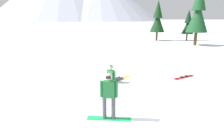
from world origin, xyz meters
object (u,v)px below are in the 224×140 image
at_px(pine_tree_broad, 158,19).
at_px(pine_tree_leaning, 198,12).
at_px(pine_tree_tall, 188,24).
at_px(loose_snowboard_far_spare, 184,77).
at_px(snowboarder_midground, 113,76).
at_px(snowboarder_foreground, 109,96).

relative_size(pine_tree_broad, pine_tree_leaning, 0.79).
bearing_deg(pine_tree_tall, loose_snowboard_far_spare, -105.91).
bearing_deg(snowboarder_midground, pine_tree_leaning, 59.19).
bearing_deg(snowboarder_midground, loose_snowboard_far_spare, 15.19).
xyz_separation_m(pine_tree_broad, pine_tree_leaning, (4.28, -5.17, 0.88)).
xyz_separation_m(snowboarder_foreground, snowboarder_midground, (-0.17, 4.24, -0.54)).
height_order(pine_tree_leaning, pine_tree_tall, pine_tree_leaning).
distance_m(snowboarder_foreground, pine_tree_leaning, 22.65).
distance_m(snowboarder_midground, pine_tree_leaning, 19.13).
bearing_deg(pine_tree_tall, snowboarder_midground, -114.87).
xyz_separation_m(loose_snowboard_far_spare, pine_tree_tall, (5.91, 20.75, 2.57)).
relative_size(loose_snowboard_far_spare, pine_tree_leaning, 0.20).
xyz_separation_m(snowboarder_foreground, loose_snowboard_far_spare, (4.06, 5.39, -0.87)).
distance_m(pine_tree_broad, pine_tree_tall, 4.94).
bearing_deg(pine_tree_tall, pine_tree_leaning, -95.43).
height_order(snowboarder_foreground, pine_tree_broad, pine_tree_broad).
bearing_deg(snowboarder_foreground, pine_tree_broad, 78.61).
height_order(loose_snowboard_far_spare, pine_tree_tall, pine_tree_tall).
bearing_deg(pine_tree_leaning, snowboarder_midground, -120.81).
bearing_deg(snowboarder_midground, pine_tree_tall, 65.13).
xyz_separation_m(loose_snowboard_far_spare, pine_tree_leaning, (5.36, 14.94, 4.20)).
bearing_deg(pine_tree_leaning, pine_tree_broad, 129.63).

